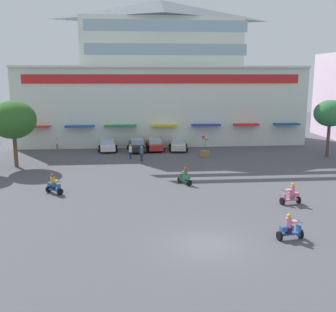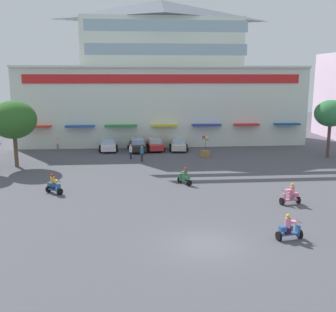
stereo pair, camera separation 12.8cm
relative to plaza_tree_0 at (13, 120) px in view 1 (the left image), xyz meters
The scene contains 16 objects.
ground_plane 18.01m from the plaza_tree_0, 25.14° to the right, with size 128.00×128.00×0.00m, color #504F57.
colonial_building 22.08m from the plaza_tree_0, 43.97° to the left, with size 37.44×15.31×18.99m.
plaza_tree_0 is the anchor object (origin of this frame).
plaza_tree_1 33.66m from the plaza_tree_0, ahead, with size 3.55×3.47×6.45m.
parked_car_0 12.33m from the plaza_tree_0, 41.63° to the left, with size 2.53×4.07×1.52m.
parked_car_1 14.80m from the plaza_tree_0, 30.53° to the left, with size 2.54×4.32×1.53m.
parked_car_2 16.88m from the plaza_tree_0, 28.32° to the left, with size 2.47×4.39×1.47m.
parked_car_3 19.36m from the plaza_tree_0, 23.60° to the left, with size 2.63×4.59×1.39m.
scooter_rider_0 28.97m from the plaza_tree_0, 44.32° to the right, with size 1.54×0.76×1.52m.
scooter_rider_1 27.25m from the plaza_tree_0, 31.25° to the right, with size 1.51×0.74×1.55m.
scooter_rider_3 12.08m from the plaza_tree_0, 60.51° to the right, with size 1.48×1.34×1.57m.
scooter_rider_4 18.50m from the plaza_tree_0, 26.50° to the right, with size 1.14×1.53×1.48m.
pedestrian_0 13.32m from the plaza_tree_0, ahead, with size 0.56×0.56×1.68m.
pedestrian_1 12.41m from the plaza_tree_0, 13.48° to the left, with size 0.38×0.38×1.65m.
pedestrian_2 9.64m from the plaza_tree_0, 73.54° to the left, with size 0.40×0.40×1.66m.
balloon_vendor_cart 20.51m from the plaza_tree_0, ahead, with size 1.07×1.04×2.48m.
Camera 1 is at (-3.89, -19.97, 9.07)m, focal length 42.41 mm.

